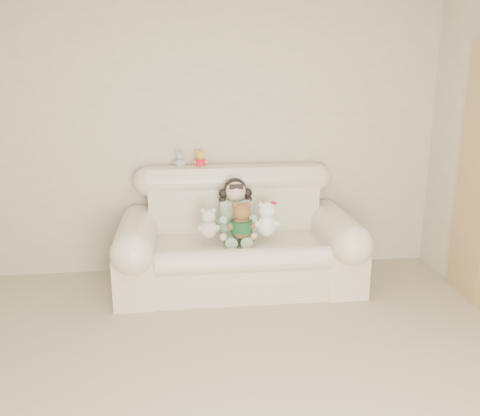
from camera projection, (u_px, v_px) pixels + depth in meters
name	position (u px, v px, depth m)	size (l,w,h in m)	color
wall_back	(200.00, 135.00, 4.71)	(4.50, 4.50, 0.00)	#B6AE90
sofa	(239.00, 231.00, 4.46)	(2.10, 0.95, 1.03)	beige
seated_child	(236.00, 209.00, 4.49)	(0.33, 0.41, 0.55)	#2A763A
brown_teddy	(241.00, 217.00, 4.28)	(0.24, 0.18, 0.37)	brown
white_cat	(267.00, 215.00, 4.35)	(0.23, 0.18, 0.36)	white
cream_teddy	(208.00, 220.00, 4.29)	(0.20, 0.15, 0.31)	beige
yellow_mini_bear	(200.00, 158.00, 4.65)	(0.12, 0.09, 0.19)	yellow
grey_mini_plush	(180.00, 158.00, 4.62)	(0.12, 0.09, 0.19)	#A9A9B0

